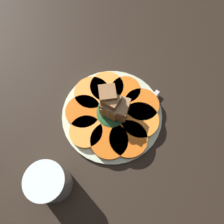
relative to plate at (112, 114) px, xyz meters
The scene contains 14 objects.
table_slab 1.52cm from the plate, ahead, with size 120.00×120.00×2.00cm, color black.
plate is the anchor object (origin of this frame).
carrot_slice_0 7.39cm from the plate, 12.57° to the right, with size 7.77×7.77×1.40cm, color orange.
carrot_slice_1 7.46cm from the plate, 27.69° to the left, with size 8.86×8.86×1.40cm, color #F99438.
carrot_slice_2 7.66cm from the plate, 60.83° to the left, with size 9.21×9.21×1.40cm, color orange.
carrot_slice_3 7.35cm from the plate, 105.58° to the left, with size 8.92×8.92×1.40cm, color #D35E12.
carrot_slice_4 8.21cm from the plate, 145.77° to the left, with size 8.13×8.13×1.40cm, color orange.
carrot_slice_5 7.45cm from the plate, 168.13° to the right, with size 9.12×9.12×1.40cm, color #D55F13.
carrot_slice_6 8.01cm from the plate, 133.47° to the right, with size 9.25×9.25×1.40cm, color #D66115.
carrot_slice_7 7.34cm from the plate, 90.83° to the right, with size 9.41×9.41×1.40cm, color orange.
carrot_slice_8 7.86cm from the plate, 57.66° to the right, with size 8.98×8.98×1.40cm, color orange.
center_pile 4.46cm from the plate, 41.81° to the right, with size 8.85×7.96×9.62cm.
fork 5.93cm from the plate, 87.60° to the right, with size 18.51×9.13×0.40cm.
water_glass 21.91cm from the plate, 159.55° to the left, with size 8.14×8.14×9.50cm.
Camera 1 is at (-19.68, -6.00, 54.74)cm, focal length 35.00 mm.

